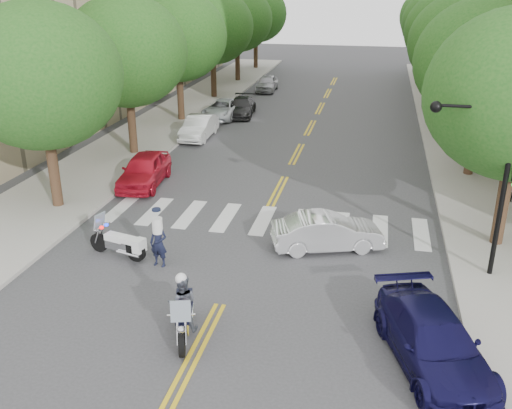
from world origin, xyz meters
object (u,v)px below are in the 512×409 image
(motorcycle_police, at_px, (183,307))
(convertible, at_px, (327,232))
(motorcycle_parked, at_px, (122,244))
(sedan_blue, at_px, (433,341))
(officer_standing, at_px, (159,243))

(motorcycle_police, xyz_separation_m, convertible, (3.33, 6.17, -0.21))
(motorcycle_parked, bearing_deg, convertible, -57.79)
(motorcycle_police, xyz_separation_m, sedan_blue, (6.56, 0.08, -0.16))
(motorcycle_police, height_order, officer_standing, motorcycle_police)
(officer_standing, bearing_deg, motorcycle_police, -52.81)
(convertible, bearing_deg, officer_standing, 95.88)
(motorcycle_parked, bearing_deg, officer_standing, -86.57)
(officer_standing, height_order, convertible, officer_standing)
(motorcycle_police, bearing_deg, sedan_blue, 164.50)
(motorcycle_police, xyz_separation_m, motorcycle_parked, (-3.62, 3.97, -0.33))
(officer_standing, distance_m, sedan_blue, 9.40)
(motorcycle_parked, distance_m, convertible, 7.29)
(officer_standing, bearing_deg, motorcycle_parked, 176.03)
(motorcycle_police, relative_size, officer_standing, 1.38)
(officer_standing, relative_size, sedan_blue, 0.35)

